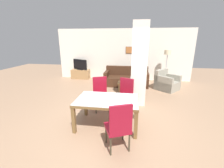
{
  "coord_description": "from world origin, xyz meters",
  "views": [
    {
      "loc": [
        0.63,
        -3.39,
        2.15
      ],
      "look_at": [
        0.0,
        0.8,
        0.88
      ],
      "focal_mm": 24.0,
      "sensor_mm": 36.0,
      "label": 1
    }
  ],
  "objects_px": {
    "coffee_table": "(127,87)",
    "bottle": "(131,81)",
    "sofa": "(126,79)",
    "floor_lamp": "(167,56)",
    "dining_table": "(107,104)",
    "armchair": "(166,83)",
    "tv_stand": "(81,74)",
    "dining_chair_far_left": "(101,92)",
    "dining_chair_far_right": "(125,94)",
    "dining_chair_near_right": "(119,125)",
    "tv_screen": "(80,65)"
  },
  "relations": [
    {
      "from": "tv_screen",
      "to": "bottle",
      "type": "bearing_deg",
      "value": 171.62
    },
    {
      "from": "dining_table",
      "to": "sofa",
      "type": "xyz_separation_m",
      "value": [
        0.27,
        3.67,
        -0.29
      ]
    },
    {
      "from": "dining_chair_far_right",
      "to": "tv_screen",
      "type": "xyz_separation_m",
      "value": [
        -2.74,
        3.67,
        0.24
      ]
    },
    {
      "from": "dining_table",
      "to": "coffee_table",
      "type": "relative_size",
      "value": 2.05
    },
    {
      "from": "dining_chair_near_right",
      "to": "tv_screen",
      "type": "height_order",
      "value": "tv_screen"
    },
    {
      "from": "dining_chair_near_right",
      "to": "floor_lamp",
      "type": "bearing_deg",
      "value": 46.59
    },
    {
      "from": "coffee_table",
      "to": "bottle",
      "type": "xyz_separation_m",
      "value": [
        0.16,
        -0.07,
        0.3
      ]
    },
    {
      "from": "dining_chair_near_right",
      "to": "armchair",
      "type": "distance_m",
      "value": 4.45
    },
    {
      "from": "dining_table",
      "to": "dining_chair_far_left",
      "type": "distance_m",
      "value": 0.99
    },
    {
      "from": "dining_chair_near_right",
      "to": "dining_chair_far_right",
      "type": "xyz_separation_m",
      "value": [
        0.0,
        1.72,
        0.0
      ]
    },
    {
      "from": "coffee_table",
      "to": "dining_table",
      "type": "bearing_deg",
      "value": -97.15
    },
    {
      "from": "dining_chair_near_right",
      "to": "dining_chair_far_left",
      "type": "distance_m",
      "value": 1.93
    },
    {
      "from": "dining_chair_far_left",
      "to": "tv_screen",
      "type": "relative_size",
      "value": 1.15
    },
    {
      "from": "coffee_table",
      "to": "bottle",
      "type": "distance_m",
      "value": 0.35
    },
    {
      "from": "sofa",
      "to": "dining_table",
      "type": "bearing_deg",
      "value": 85.74
    },
    {
      "from": "tv_stand",
      "to": "tv_screen",
      "type": "height_order",
      "value": "tv_screen"
    },
    {
      "from": "sofa",
      "to": "floor_lamp",
      "type": "distance_m",
      "value": 2.27
    },
    {
      "from": "sofa",
      "to": "tv_stand",
      "type": "height_order",
      "value": "sofa"
    },
    {
      "from": "dining_chair_far_right",
      "to": "bottle",
      "type": "bearing_deg",
      "value": -70.04
    },
    {
      "from": "dining_chair_far_right",
      "to": "tv_screen",
      "type": "height_order",
      "value": "tv_screen"
    },
    {
      "from": "dining_table",
      "to": "armchair",
      "type": "distance_m",
      "value": 3.86
    },
    {
      "from": "dining_chair_far_left",
      "to": "bottle",
      "type": "relative_size",
      "value": 3.85
    },
    {
      "from": "armchair",
      "to": "floor_lamp",
      "type": "distance_m",
      "value": 1.46
    },
    {
      "from": "dining_chair_far_left",
      "to": "coffee_table",
      "type": "distance_m",
      "value": 1.99
    },
    {
      "from": "coffee_table",
      "to": "dining_chair_far_right",
      "type": "bearing_deg",
      "value": -88.84
    },
    {
      "from": "sofa",
      "to": "coffee_table",
      "type": "bearing_deg",
      "value": 94.26
    },
    {
      "from": "bottle",
      "to": "floor_lamp",
      "type": "xyz_separation_m",
      "value": [
        1.68,
        1.54,
        0.9
      ]
    },
    {
      "from": "armchair",
      "to": "tv_stand",
      "type": "bearing_deg",
      "value": -65.36
    },
    {
      "from": "armchair",
      "to": "dining_table",
      "type": "bearing_deg",
      "value": 8.39
    },
    {
      "from": "sofa",
      "to": "floor_lamp",
      "type": "height_order",
      "value": "floor_lamp"
    },
    {
      "from": "dining_chair_far_right",
      "to": "dining_chair_near_right",
      "type": "bearing_deg",
      "value": 113.87
    },
    {
      "from": "coffee_table",
      "to": "bottle",
      "type": "height_order",
      "value": "bottle"
    },
    {
      "from": "dining_chair_far_right",
      "to": "coffee_table",
      "type": "xyz_separation_m",
      "value": [
        -0.04,
        1.87,
        -0.35
      ]
    },
    {
      "from": "bottle",
      "to": "tv_stand",
      "type": "relative_size",
      "value": 0.27
    },
    {
      "from": "dining_chair_near_right",
      "to": "tv_stand",
      "type": "relative_size",
      "value": 1.03
    },
    {
      "from": "dining_chair_near_right",
      "to": "dining_table",
      "type": "bearing_deg",
      "value": 90.0
    },
    {
      "from": "armchair",
      "to": "tv_screen",
      "type": "distance_m",
      "value": 4.63
    },
    {
      "from": "dining_chair_far_left",
      "to": "floor_lamp",
      "type": "distance_m",
      "value": 4.25
    },
    {
      "from": "sofa",
      "to": "tv_stand",
      "type": "xyz_separation_m",
      "value": [
        -2.63,
        0.87,
        -0.04
      ]
    },
    {
      "from": "sofa",
      "to": "tv_stand",
      "type": "bearing_deg",
      "value": -18.25
    },
    {
      "from": "dining_table",
      "to": "tv_screen",
      "type": "height_order",
      "value": "tv_screen"
    },
    {
      "from": "bottle",
      "to": "dining_table",
      "type": "bearing_deg",
      "value": -100.73
    },
    {
      "from": "coffee_table",
      "to": "tv_screen",
      "type": "distance_m",
      "value": 3.3
    },
    {
      "from": "sofa",
      "to": "bottle",
      "type": "bearing_deg",
      "value": 102.89
    },
    {
      "from": "dining_chair_far_left",
      "to": "sofa",
      "type": "bearing_deg",
      "value": -125.87
    },
    {
      "from": "coffee_table",
      "to": "sofa",
      "type": "bearing_deg",
      "value": 94.26
    },
    {
      "from": "coffee_table",
      "to": "tv_stand",
      "type": "relative_size",
      "value": 0.74
    },
    {
      "from": "dining_chair_far_left",
      "to": "bottle",
      "type": "distance_m",
      "value": 1.96
    },
    {
      "from": "coffee_table",
      "to": "dining_chair_near_right",
      "type": "bearing_deg",
      "value": -89.4
    },
    {
      "from": "dining_chair_near_right",
      "to": "coffee_table",
      "type": "relative_size",
      "value": 1.38
    }
  ]
}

